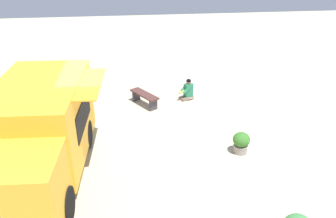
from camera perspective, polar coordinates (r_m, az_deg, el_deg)
The scene contains 5 objects.
ground_plane at distance 11.26m, azimuth -9.62°, elevation -5.03°, with size 40.00×40.00×0.00m, color #BEB293.
food_truck at distance 9.61m, azimuth -21.18°, elevation -4.50°, with size 3.05×5.49×2.45m.
person_customer at distance 13.74m, azimuth 3.36°, elevation 3.01°, with size 0.77×0.62×0.87m.
planter_flowering_near at distance 10.49m, azimuth 12.31°, elevation -5.53°, with size 0.52×0.52×0.68m.
plaza_bench at distance 13.19m, azimuth -4.03°, elevation 2.10°, with size 1.10×1.39×0.50m.
Camera 1 is at (0.72, -9.57, 5.89)m, focal length 35.91 mm.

